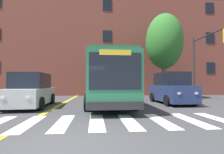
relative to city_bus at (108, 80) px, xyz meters
The scene contains 10 objects.
ground_plane 9.38m from the city_bus, 99.01° to the right, with size 120.00×120.00×0.00m, color #38383A.
crosswalk 6.62m from the city_bus, 96.11° to the right, with size 11.18×3.39×0.01m.
lane_line_yellow_inner 8.60m from the city_bus, 114.45° to the left, with size 0.12×36.00×0.01m, color gold.
lane_line_yellow_outer 8.53m from the city_bus, 113.45° to the left, with size 0.12×36.00×0.01m, color gold.
city_bus is the anchor object (origin of this frame).
car_silver_near_lane 5.36m from the city_bus, 161.58° to the right, with size 2.53×5.20×2.20m.
car_navy_far_lane 4.89m from the city_bus, ahead, with size 2.34×4.79×2.35m.
traffic_light_near_corner 8.65m from the city_bus, ahead, with size 0.35×4.46×5.85m.
street_tree_curbside_large 8.49m from the city_bus, 35.41° to the left, with size 4.59×4.94×8.79m.
building_facade 12.66m from the city_bus, 88.73° to the left, with size 33.21×7.10×13.93m.
Camera 1 is at (0.93, -4.30, 1.57)m, focal length 28.00 mm.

